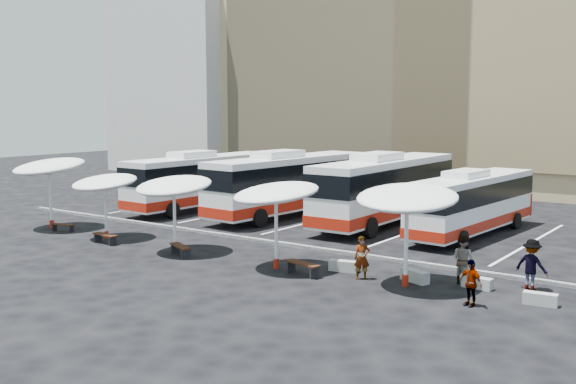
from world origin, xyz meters
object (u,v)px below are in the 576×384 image
Objects in this scene: bus_1 at (289,182)px; conc_bench_1 at (415,276)px; bus_2 at (386,187)px; bus_3 at (473,201)px; bus_0 at (204,179)px; passenger_2 at (470,283)px; sunshade_2 at (174,186)px; wood_bench_2 at (180,248)px; sunshade_3 at (276,193)px; conc_bench_3 at (540,299)px; sunshade_4 at (407,198)px; wood_bench_1 at (105,236)px; wood_bench_3 at (302,266)px; sunshade_0 at (49,167)px; passenger_1 at (463,260)px; conc_bench_2 at (477,283)px; passenger_3 at (532,265)px; wood_bench_0 at (63,226)px; conc_bench_0 at (344,266)px; passenger_0 at (362,258)px; sunshade_1 at (105,183)px.

conc_bench_1 is (12.91, -9.95, -1.82)m from bus_1.
bus_3 is at bearing -5.54° from bus_2.
passenger_2 is at bearing -24.60° from bus_0.
bus_2 is 13.10m from sunshade_2.
bus_1 reaches higher than wood_bench_2.
bus_1 reaches higher than sunshade_3.
bus_2 is 16.18m from conc_bench_3.
sunshade_3 is 5.54m from sunshade_4.
sunshade_4 is at bearing 5.13° from wood_bench_1.
bus_3 is at bearing 78.63° from wood_bench_3.
sunshade_0 is 2.62× the size of wood_bench_1.
wood_bench_2 is at bearing -5.00° from sunshade_0.
wood_bench_2 is at bearing 30.92° from passenger_1.
bus_3 is 12.41m from sunshade_3.
bus_1 reaches higher than conc_bench_2.
conc_bench_2 is 2.02m from passenger_3.
sunshade_0 reaches higher than sunshade_4.
conc_bench_2 is 1.00× the size of conc_bench_3.
sunshade_3 is 4.18× the size of conc_bench_2.
bus_2 reaches higher than sunshade_3.
bus_0 is 10.85× the size of conc_bench_3.
wood_bench_3 is at bearing -48.60° from bus_1.
passenger_3 is at bearing 10.36° from wood_bench_1.
wood_bench_1 is (-8.41, -12.96, -1.72)m from bus_2.
bus_0 is 8.73× the size of wood_bench_0.
conc_bench_2 is (3.87, -9.86, -1.54)m from bus_3.
bus_1 reaches higher than conc_bench_0.
sunshade_3 is at bearing -166.70° from conc_bench_2.
wood_bench_0 is at bearing 23.59° from passenger_1.
sunshade_4 is 19.88m from wood_bench_0.
sunshade_4 reaches higher than bus_3.
passenger_2 is at bearing -3.04° from sunshade_3.
wood_bench_3 is (7.12, -0.13, -2.65)m from sunshade_2.
bus_1 is at bearing 10.08° from bus_0.
conc_bench_0 is 5.32m from conc_bench_2.
wood_bench_0 is 0.82× the size of passenger_0.
sunshade_2 reaches higher than wood_bench_2.
bus_0 is 23.05m from conc_bench_2.
sunshade_1 is at bearing 24.32° from passenger_1.
conc_bench_2 reaches higher than conc_bench_3.
conc_bench_0 is (2.50, 1.19, -2.89)m from sunshade_3.
wood_bench_1 is 18.10m from passenger_2.
bus_3 reaches higher than wood_bench_1.
wood_bench_1 is at bearing -10.61° from sunshade_0.
bus_1 is at bearing 99.63° from passenger_0.
sunshade_0 is 23.54m from conc_bench_2.
sunshade_2 is at bearing 149.08° from wood_bench_2.
wood_bench_0 is at bearing -178.24° from sunshade_1.
passenger_0 reaches higher than wood_bench_2.
conc_bench_3 is 2.46m from passenger_2.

